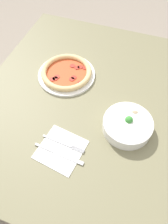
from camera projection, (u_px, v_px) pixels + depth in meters
name	position (u px, v px, depth m)	size (l,w,h in m)	color
ground_plane	(85.00, 161.00, 1.62)	(8.00, 8.00, 0.00)	gray
dining_table	(85.00, 111.00, 1.09)	(1.14, 0.97, 0.75)	#706B4C
pizza	(67.00, 73.00, 1.07)	(0.28, 0.28, 0.04)	white
bowl	(128.00, 125.00, 0.89)	(0.20, 0.20, 0.07)	white
napkin	(61.00, 149.00, 0.86)	(0.19, 0.19, 0.00)	white
fork	(63.00, 143.00, 0.87)	(0.02, 0.18, 0.00)	silver
knife	(57.00, 153.00, 0.84)	(0.03, 0.21, 0.01)	silver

